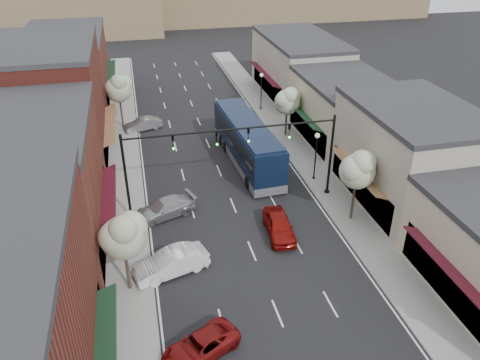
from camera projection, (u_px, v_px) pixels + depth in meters
ground at (259, 269)px, 30.68m from camera, size 160.00×160.00×0.00m
sidewalk_left at (124, 158)px, 44.65m from camera, size 2.80×73.00×0.15m
sidewalk_right at (291, 141)px, 47.98m from camera, size 2.80×73.00×0.15m
curb_left at (139, 156)px, 44.93m from camera, size 0.25×73.00×0.17m
curb_right at (278, 142)px, 47.71m from camera, size 0.25×73.00×0.17m
bldg_left_midnear at (28, 188)px, 30.64m from camera, size 10.14×14.10×9.40m
bldg_left_midfar at (50, 104)px, 42.13m from camera, size 10.14×14.10×10.90m
bldg_left_far at (68, 69)px, 56.30m from camera, size 10.14×18.10×8.40m
bldg_right_midnear at (409, 155)px, 36.56m from camera, size 9.14×12.10×7.90m
bldg_right_midfar at (344, 110)px, 47.09m from camera, size 9.14×12.10×6.40m
bldg_right_far at (298, 67)px, 58.71m from camera, size 9.14×16.10×7.40m
hill_near at (28, 13)px, 89.82m from camera, size 50.00×20.00×8.00m
signal_mast_right at (303, 146)px, 36.29m from camera, size 8.22×0.46×7.00m
signal_mast_left at (158, 161)px, 34.06m from camera, size 8.22×0.46×7.00m
tree_right_near at (359, 168)px, 33.48m from camera, size 2.85×2.65×5.95m
tree_right_far at (288, 100)px, 47.26m from camera, size 2.85×2.65×5.43m
tree_left_near at (123, 235)px, 26.91m from camera, size 2.85×2.65×5.69m
tree_left_far at (119, 88)px, 48.75m from camera, size 2.85×2.65×6.13m
lamp_post_near at (316, 149)px, 39.64m from camera, size 0.44×0.44×4.44m
lamp_post_far at (261, 85)px, 54.47m from camera, size 0.44×0.44×4.44m
coach_bus at (247, 142)px, 42.94m from camera, size 3.67×13.48×4.07m
red_hatchback at (279, 226)px, 33.67m from camera, size 2.17×4.67×1.55m
parked_car_a at (200, 346)px, 24.45m from camera, size 4.74×3.74×1.20m
parked_car_b at (171, 263)px, 30.02m from camera, size 5.15×3.00×1.60m
parked_car_c at (165, 208)px, 35.81m from camera, size 5.20×3.43×1.40m
parked_car_e at (143, 124)px, 50.34m from camera, size 4.23×2.49×1.32m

